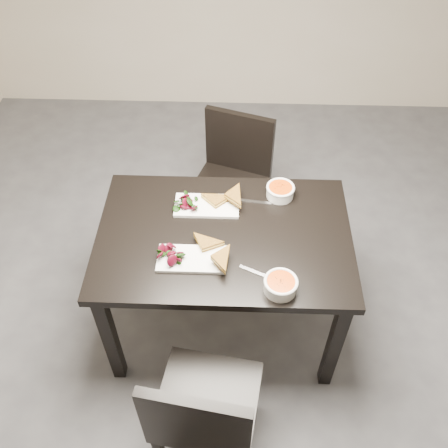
% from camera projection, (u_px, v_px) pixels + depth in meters
% --- Properties ---
extents(ground, '(5.00, 5.00, 0.00)m').
position_uv_depth(ground, '(303.00, 365.00, 2.70)').
color(ground, '#47474C').
rests_on(ground, ground).
extents(room_shell, '(5.02, 5.02, 2.81)m').
position_uv_depth(room_shell, '(380.00, 46.00, 1.36)').
color(room_shell, beige).
rests_on(room_shell, ground).
extents(table, '(1.20, 0.80, 0.75)m').
position_uv_depth(table, '(224.00, 248.00, 2.41)').
color(table, black).
rests_on(table, ground).
extents(chair_near, '(0.48, 0.48, 0.85)m').
position_uv_depth(chair_near, '(203.00, 413.00, 2.03)').
color(chair_near, black).
rests_on(chair_near, ground).
extents(chair_far, '(0.53, 0.53, 0.85)m').
position_uv_depth(chair_far, '(233.00, 175.00, 3.03)').
color(chair_far, black).
rests_on(chair_far, ground).
extents(plate_near, '(0.31, 0.15, 0.02)m').
position_uv_depth(plate_near, '(192.00, 259.00, 2.23)').
color(plate_near, white).
rests_on(plate_near, table).
extents(sandwich_near, '(0.19, 0.17, 0.05)m').
position_uv_depth(sandwich_near, '(206.00, 252.00, 2.21)').
color(sandwich_near, olive).
rests_on(sandwich_near, plate_near).
extents(salad_near, '(0.10, 0.09, 0.04)m').
position_uv_depth(salad_near, '(169.00, 254.00, 2.21)').
color(salad_near, black).
rests_on(salad_near, plate_near).
extents(soup_bowl_near, '(0.15, 0.15, 0.07)m').
position_uv_depth(soup_bowl_near, '(281.00, 285.00, 2.10)').
color(soup_bowl_near, white).
rests_on(soup_bowl_near, table).
extents(cutlery_near, '(0.17, 0.09, 0.00)m').
position_uv_depth(cutlery_near, '(258.00, 273.00, 2.18)').
color(cutlery_near, silver).
rests_on(cutlery_near, table).
extents(plate_far, '(0.32, 0.16, 0.02)m').
position_uv_depth(plate_far, '(207.00, 206.00, 2.46)').
color(plate_far, white).
rests_on(plate_far, table).
extents(sandwich_far, '(0.20, 0.19, 0.05)m').
position_uv_depth(sandwich_far, '(220.00, 203.00, 2.42)').
color(sandwich_far, olive).
rests_on(sandwich_far, plate_far).
extents(salad_far, '(0.10, 0.09, 0.04)m').
position_uv_depth(salad_far, '(186.00, 201.00, 2.44)').
color(salad_far, black).
rests_on(salad_far, plate_far).
extents(soup_bowl_far, '(0.14, 0.14, 0.06)m').
position_uv_depth(soup_bowl_far, '(280.00, 191.00, 2.49)').
color(soup_bowl_far, white).
rests_on(soup_bowl_far, table).
extents(cutlery_far, '(0.18, 0.04, 0.00)m').
position_uv_depth(cutlery_far, '(253.00, 201.00, 2.49)').
color(cutlery_far, silver).
rests_on(cutlery_far, table).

